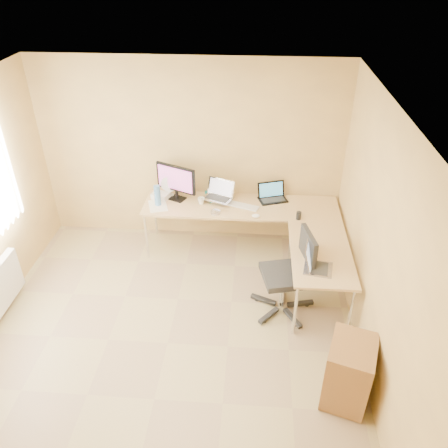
# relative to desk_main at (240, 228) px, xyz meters

# --- Properties ---
(floor) EXTENTS (4.50, 4.50, 0.00)m
(floor) POSITION_rel_desk_main_xyz_m (-0.72, -1.85, -0.36)
(floor) COLOR tan
(floor) RESTS_ON ground
(ceiling) EXTENTS (4.50, 4.50, 0.00)m
(ceiling) POSITION_rel_desk_main_xyz_m (-0.72, -1.85, 2.24)
(ceiling) COLOR white
(ceiling) RESTS_ON ground
(wall_back) EXTENTS (4.50, 0.00, 4.50)m
(wall_back) POSITION_rel_desk_main_xyz_m (-0.72, 0.40, 0.93)
(wall_back) COLOR #D9B464
(wall_back) RESTS_ON ground
(wall_right) EXTENTS (0.00, 4.50, 4.50)m
(wall_right) POSITION_rel_desk_main_xyz_m (1.38, -1.85, 0.93)
(wall_right) COLOR #D9B464
(wall_right) RESTS_ON ground
(desk_main) EXTENTS (2.65, 0.70, 0.73)m
(desk_main) POSITION_rel_desk_main_xyz_m (0.00, 0.00, 0.00)
(desk_main) COLOR tan
(desk_main) RESTS_ON ground
(desk_return) EXTENTS (0.70, 1.30, 0.73)m
(desk_return) POSITION_rel_desk_main_xyz_m (0.98, -1.00, 0.00)
(desk_return) COLOR tan
(desk_return) RESTS_ON ground
(monitor) EXTENTS (0.63, 0.42, 0.51)m
(monitor) POSITION_rel_desk_main_xyz_m (-0.90, 0.11, 0.62)
(monitor) COLOR black
(monitor) RESTS_ON desk_main
(book_stack) EXTENTS (0.29, 0.34, 0.05)m
(book_stack) POSITION_rel_desk_main_xyz_m (-0.38, 0.20, 0.39)
(book_stack) COLOR #147B7C
(book_stack) RESTS_ON desk_main
(laptop_center) EXTENTS (0.48, 0.43, 0.25)m
(laptop_center) POSITION_rel_desk_main_xyz_m (-0.32, 0.08, 0.54)
(laptop_center) COLOR #B9B9B9
(laptop_center) RESTS_ON desk_main
(laptop_black) EXTENTS (0.45, 0.39, 0.24)m
(laptop_black) POSITION_rel_desk_main_xyz_m (0.44, 0.18, 0.49)
(laptop_black) COLOR black
(laptop_black) RESTS_ON desk_main
(keyboard) EXTENTS (0.46, 0.27, 0.02)m
(keyboard) POSITION_rel_desk_main_xyz_m (0.02, -0.03, 0.38)
(keyboard) COLOR silver
(keyboard) RESTS_ON desk_main
(mouse) EXTENTS (0.13, 0.10, 0.04)m
(mouse) POSITION_rel_desk_main_xyz_m (0.21, -0.29, 0.39)
(mouse) COLOR white
(mouse) RESTS_ON desk_main
(mug) EXTENTS (0.10, 0.10, 0.09)m
(mug) POSITION_rel_desk_main_xyz_m (-0.54, 0.00, 0.41)
(mug) COLOR white
(mug) RESTS_ON desk_main
(cd_stack) EXTENTS (0.13, 0.13, 0.03)m
(cd_stack) POSITION_rel_desk_main_xyz_m (-0.32, -0.23, 0.38)
(cd_stack) COLOR silver
(cd_stack) RESTS_ON desk_main
(water_bottle) EXTENTS (0.10, 0.10, 0.29)m
(water_bottle) POSITION_rel_desk_main_xyz_m (-1.13, -0.07, 0.51)
(water_bottle) COLOR #4D88C6
(water_bottle) RESTS_ON desk_main
(papers) EXTENTS (0.33, 0.39, 0.01)m
(papers) POSITION_rel_desk_main_xyz_m (-1.13, -0.10, 0.37)
(papers) COLOR white
(papers) RESTS_ON desk_main
(white_box) EXTENTS (0.27, 0.23, 0.08)m
(white_box) POSITION_rel_desk_main_xyz_m (-1.13, 0.11, 0.41)
(white_box) COLOR silver
(white_box) RESTS_ON desk_main
(desk_fan) EXTENTS (0.25, 0.25, 0.29)m
(desk_fan) POSITION_rel_desk_main_xyz_m (-1.01, 0.20, 0.51)
(desk_fan) COLOR silver
(desk_fan) RESTS_ON desk_main
(black_cup) EXTENTS (0.08, 0.08, 0.11)m
(black_cup) POSITION_rel_desk_main_xyz_m (0.76, -0.30, 0.42)
(black_cup) COLOR black
(black_cup) RESTS_ON desk_main
(laptop_return) EXTENTS (0.40, 0.34, 0.24)m
(laptop_return) POSITION_rel_desk_main_xyz_m (0.91, -1.33, 0.48)
(laptop_return) COLOR #9997AC
(laptop_return) RESTS_ON desk_return
(office_chair) EXTENTS (0.78, 0.78, 1.08)m
(office_chair) POSITION_rel_desk_main_xyz_m (0.56, -1.20, 0.14)
(office_chair) COLOR #262525
(office_chair) RESTS_ON ground
(cabinet) EXTENTS (0.53, 0.60, 0.69)m
(cabinet) POSITION_rel_desk_main_xyz_m (1.13, -2.40, -0.01)
(cabinet) COLOR brown
(cabinet) RESTS_ON ground
(radiator) EXTENTS (0.09, 0.80, 0.55)m
(radiator) POSITION_rel_desk_main_xyz_m (-2.75, -1.45, -0.02)
(radiator) COLOR white
(radiator) RESTS_ON ground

